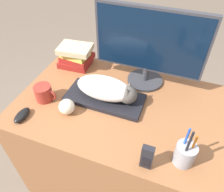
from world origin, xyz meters
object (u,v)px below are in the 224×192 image
at_px(computer_mouse, 22,115).
at_px(book_stack, 76,56).
at_px(monitor, 149,45).
at_px(cat, 108,89).
at_px(keyboard, 105,98).
at_px(pen_cup, 185,154).
at_px(phone, 147,157).
at_px(coffee_mug, 44,93).
at_px(baseball, 67,107).

relative_size(computer_mouse, book_stack, 0.49).
relative_size(monitor, computer_mouse, 5.51).
bearing_deg(cat, computer_mouse, -143.75).
distance_m(keyboard, book_stack, 0.38).
xyz_separation_m(pen_cup, book_stack, (-0.73, 0.47, 0.01)).
relative_size(cat, phone, 2.54).
xyz_separation_m(monitor, computer_mouse, (-0.50, -0.49, -0.23)).
bearing_deg(phone, pen_cup, 28.01).
relative_size(cat, computer_mouse, 3.05).
relative_size(computer_mouse, phone, 0.83).
bearing_deg(coffee_mug, computer_mouse, -102.08).
distance_m(cat, book_stack, 0.39).
relative_size(cat, book_stack, 1.50).
xyz_separation_m(monitor, book_stack, (-0.45, 0.01, -0.18)).
relative_size(pen_cup, baseball, 2.72).
bearing_deg(keyboard, coffee_mug, -160.54).
bearing_deg(phone, coffee_mug, 162.14).
distance_m(monitor, coffee_mug, 0.61).
distance_m(cat, baseball, 0.23).
xyz_separation_m(coffee_mug, baseball, (0.16, -0.04, -0.00)).
relative_size(keyboard, monitor, 0.71).
relative_size(cat, pen_cup, 1.50).
height_order(cat, coffee_mug, cat).
relative_size(monitor, baseball, 7.35).
xyz_separation_m(baseball, book_stack, (-0.15, 0.39, 0.03)).
bearing_deg(baseball, monitor, 51.12).
height_order(keyboard, book_stack, book_stack).
distance_m(coffee_mug, phone, 0.64).
relative_size(cat, monitor, 0.55).
bearing_deg(book_stack, pen_cup, -32.49).
bearing_deg(computer_mouse, cat, 36.25).
xyz_separation_m(keyboard, phone, (0.30, -0.30, 0.05)).
relative_size(coffee_mug, phone, 0.95).
bearing_deg(baseball, keyboard, 46.68).
distance_m(cat, phone, 0.41).
relative_size(keyboard, pen_cup, 1.93).
relative_size(pen_cup, book_stack, 1.00).
distance_m(coffee_mug, book_stack, 0.35).
distance_m(computer_mouse, pen_cup, 0.78).
distance_m(coffee_mug, pen_cup, 0.75).
bearing_deg(keyboard, phone, -45.05).
bearing_deg(keyboard, cat, -0.00).
bearing_deg(phone, computer_mouse, 176.31).
height_order(monitor, pen_cup, monitor).
relative_size(cat, coffee_mug, 2.66).
bearing_deg(monitor, coffee_mug, -144.29).
bearing_deg(monitor, keyboard, -125.59).
height_order(pen_cup, phone, pen_cup).
xyz_separation_m(computer_mouse, phone, (0.64, -0.04, 0.05)).
distance_m(monitor, pen_cup, 0.57).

